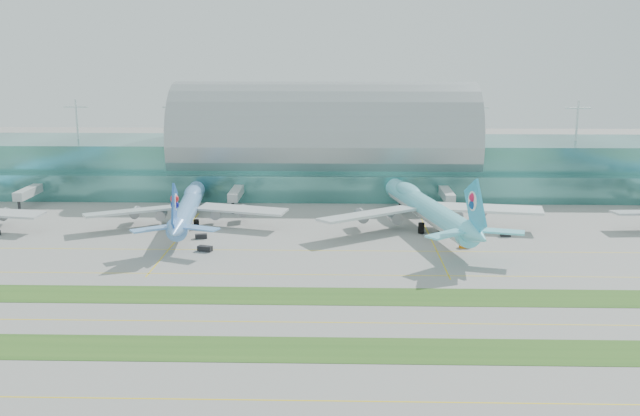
{
  "coord_description": "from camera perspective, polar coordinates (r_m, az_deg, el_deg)",
  "views": [
    {
      "loc": [
        5.37,
        -154.87,
        56.87
      ],
      "look_at": [
        0.0,
        55.0,
        9.0
      ],
      "focal_mm": 40.0,
      "sensor_mm": 36.0,
      "label": 1
    }
  ],
  "objects": [
    {
      "name": "taxiline_b",
      "position": [
        152.01,
        -0.67,
        -9.12
      ],
      "size": [
        420.0,
        0.35,
        0.01
      ],
      "primitive_type": "cube",
      "color": "yellow",
      "rests_on": "ground"
    },
    {
      "name": "grass_strip_near",
      "position": [
        139.12,
        -0.89,
        -11.27
      ],
      "size": [
        420.0,
        12.0,
        0.08
      ],
      "primitive_type": "cube",
      "color": "#2D591E",
      "rests_on": "ground"
    },
    {
      "name": "gse_e",
      "position": [
        209.8,
        11.51,
        -2.95
      ],
      "size": [
        3.17,
        1.81,
        1.4
      ],
      "primitive_type": "cube",
      "rotation": [
        0.0,
        0.0,
        0.05
      ],
      "color": "orange",
      "rests_on": "ground"
    },
    {
      "name": "taxiline_a",
      "position": [
        121.18,
        -1.29,
        -15.15
      ],
      "size": [
        420.0,
        0.35,
        0.01
      ],
      "primitive_type": "cube",
      "color": "yellow",
      "rests_on": "ground"
    },
    {
      "name": "gse_f",
      "position": [
        224.84,
        14.62,
        -2.05
      ],
      "size": [
        3.09,
        1.81,
        1.42
      ],
      "primitive_type": "cube",
      "rotation": [
        0.0,
        0.0,
        -0.02
      ],
      "color": "black",
      "rests_on": "ground"
    },
    {
      "name": "airliner_b",
      "position": [
        233.58,
        -10.52,
        0.11
      ],
      "size": [
        64.57,
        73.65,
        20.26
      ],
      "rotation": [
        0.0,
        0.0,
        0.1
      ],
      "color": "#68A1E6",
      "rests_on": "ground"
    },
    {
      "name": "taxiline_c",
      "position": [
        182.06,
        -0.3,
        -5.36
      ],
      "size": [
        420.0,
        0.35,
        0.01
      ],
      "primitive_type": "cube",
      "color": "yellow",
      "rests_on": "ground"
    },
    {
      "name": "airliner_c",
      "position": [
        227.56,
        8.53,
        0.07
      ],
      "size": [
        71.97,
        82.92,
        23.05
      ],
      "rotation": [
        0.0,
        0.0,
        0.22
      ],
      "color": "#6EDFF2",
      "rests_on": "ground"
    },
    {
      "name": "gse_c",
      "position": [
        204.86,
        -9.19,
        -3.22
      ],
      "size": [
        4.49,
        2.96,
        1.51
      ],
      "primitive_type": "cube",
      "rotation": [
        0.0,
        0.0,
        -0.29
      ],
      "color": "black",
      "rests_on": "ground"
    },
    {
      "name": "grass_strip_far",
      "position": [
        166.93,
        -0.47,
        -7.06
      ],
      "size": [
        420.0,
        12.0,
        0.08
      ],
      "primitive_type": "cube",
      "color": "#2D591E",
      "rests_on": "ground"
    },
    {
      "name": "terminal",
      "position": [
        286.9,
        0.38,
        4.3
      ],
      "size": [
        340.0,
        69.1,
        36.0
      ],
      "color": "#3D7A75",
      "rests_on": "ground"
    },
    {
      "name": "ground",
      "position": [
        165.07,
        -0.49,
        -7.31
      ],
      "size": [
        700.0,
        700.0,
        0.0
      ],
      "primitive_type": "plane",
      "color": "gray",
      "rests_on": "ground"
    },
    {
      "name": "taxiline_d",
      "position": [
        203.07,
        -0.11,
        -3.42
      ],
      "size": [
        420.0,
        0.35,
        0.01
      ],
      "primitive_type": "cube",
      "color": "yellow",
      "rests_on": "ground"
    },
    {
      "name": "gse_d",
      "position": [
        218.33,
        -9.49,
        -2.25
      ],
      "size": [
        3.84,
        2.32,
        1.38
      ],
      "primitive_type": "cube",
      "rotation": [
        0.0,
        0.0,
        0.19
      ],
      "color": "black",
      "rests_on": "ground"
    }
  ]
}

